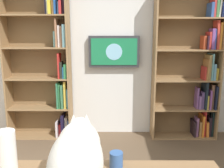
{
  "coord_description": "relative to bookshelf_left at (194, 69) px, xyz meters",
  "views": [
    {
      "loc": [
        -0.02,
        1.4,
        1.51
      ],
      "look_at": [
        -0.01,
        -1.14,
        0.98
      ],
      "focal_mm": 39.45,
      "sensor_mm": 36.0,
      "label": 1
    }
  ],
  "objects": [
    {
      "name": "wall_back",
      "position": [
        1.16,
        -0.17,
        0.33
      ],
      "size": [
        4.52,
        0.06,
        2.7
      ],
      "primitive_type": "cube",
      "color": "silver",
      "rests_on": "ground"
    },
    {
      "name": "coffee_mug",
      "position": [
        1.13,
        2.13,
        -0.24
      ],
      "size": [
        0.08,
        0.08,
        0.1
      ],
      "primitive_type": "cylinder",
      "color": "#335999",
      "rests_on": "desk"
    },
    {
      "name": "paper_towel_roll",
      "position": [
        1.76,
        2.17,
        -0.17
      ],
      "size": [
        0.11,
        0.11,
        0.25
      ],
      "primitive_type": "cylinder",
      "color": "white",
      "rests_on": "desk"
    },
    {
      "name": "wall_mounted_tv",
      "position": [
        1.13,
        -0.08,
        0.23
      ],
      "size": [
        0.72,
        0.07,
        0.45
      ],
      "color": "#333338"
    },
    {
      "name": "bookshelf_right",
      "position": [
        2.1,
        -0.0,
        0.07
      ],
      "size": [
        0.91,
        0.28,
        2.19
      ],
      "color": "#937047",
      "rests_on": "ground"
    },
    {
      "name": "bookshelf_left",
      "position": [
        0.0,
        0.0,
        0.0
      ],
      "size": [
        0.93,
        0.28,
        2.14
      ],
      "color": "#937047",
      "rests_on": "ground"
    },
    {
      "name": "cat",
      "position": [
        1.33,
        2.36,
        -0.11
      ],
      "size": [
        0.26,
        0.62,
        0.36
      ],
      "color": "silver",
      "rests_on": "desk"
    }
  ]
}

